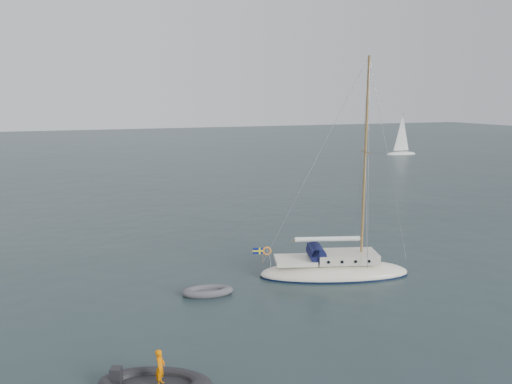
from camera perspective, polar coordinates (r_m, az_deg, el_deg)
name	(u,v)px	position (r m, az deg, el deg)	size (l,w,h in m)	color
ground	(282,272)	(31.02, 3.00, -9.09)	(300.00, 300.00, 0.00)	black
sailboat	(335,259)	(30.41, 9.01, -7.61)	(9.43, 2.82, 13.42)	white
dinghy	(208,291)	(27.68, -5.56, -11.24)	(2.80, 1.26, 0.40)	#4E4D52
rib	(154,383)	(19.83, -11.54, -20.63)	(4.22, 1.92, 1.60)	black
distant_yacht_b	(402,136)	(97.94, 16.33, 6.18)	(6.18, 3.30, 8.19)	silver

